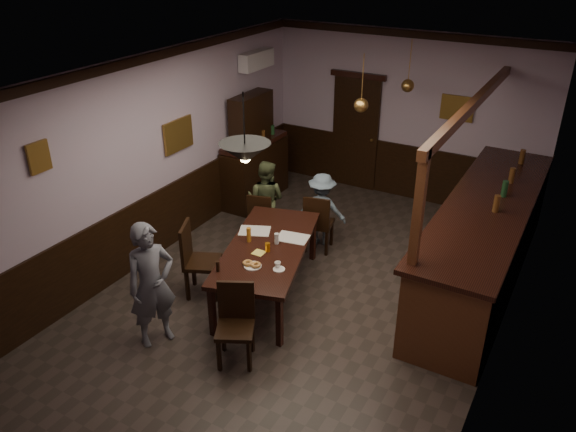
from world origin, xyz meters
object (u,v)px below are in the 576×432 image
Objects in this scene: chair_far_right at (318,221)px; person_seated_left at (266,200)px; dining_table at (267,250)px; chair_far_left at (261,217)px; pendant_brass_far at (408,86)px; pendant_iron at (245,153)px; soda_can at (268,247)px; person_standing at (152,285)px; coffee_cup at (278,265)px; chair_near at (236,319)px; chair_side at (196,257)px; pendant_brass_mid at (361,105)px; bar_counter at (485,238)px; person_seated_right at (322,209)px; sideboard at (254,159)px.

chair_far_right is 0.73× the size of person_seated_left.
chair_far_left is (-0.79, 1.10, -0.20)m from dining_table.
pendant_brass_far reaches higher than chair_far_left.
pendant_iron is at bearing 82.04° from chair_far_right.
pendant_iron and pendant_brass_far have the same top height.
person_seated_left reaches higher than soda_can.
coffee_cup is at bearing -18.74° from person_standing.
chair_near is 0.92× the size of chair_side.
coffee_cup is at bearing -93.58° from pendant_brass_mid.
chair_near reaches higher than chair_far_right.
person_seated_left is at bearing -133.67° from pendant_brass_far.
soda_can is at bearing -2.84° from person_standing.
bar_counter reaches higher than chair_far_left.
pendant_brass_far is at bearing 82.46° from pendant_iron.
chair_far_right is at bearing 179.81° from chair_far_left.
bar_counter is (2.42, 0.22, 0.06)m from person_seated_right.
person_seated_left is 2.93m from pendant_iron.
chair_side is 0.66× the size of person_standing.
person_seated_left reaches higher than chair_side.
sideboard is (-1.86, 2.58, -0.02)m from soda_can.
person_standing reaches higher than person_seated_left.
chair_near reaches higher than soda_can.
soda_can is at bearing 78.27° from chair_far_right.
pendant_brass_far reaches higher than person_standing.
bar_counter is at bearing 4.97° from pendant_brass_mid.
dining_table is 2.28× the size of chair_side.
soda_can is at bearing 76.09° from chair_near.
pendant_iron is at bearing -130.21° from bar_counter.
person_seated_right is (-0.00, 1.61, -0.10)m from dining_table.
person_seated_right is (0.83, 2.08, 0.01)m from chair_side.
person_seated_left is at bearing 122.57° from soda_can.
coffee_cup is 0.67× the size of soda_can.
sideboard reaches higher than coffee_cup.
person_seated_left is at bearing 122.49° from dining_table.
coffee_cup is 0.02× the size of bar_counter.
pendant_brass_far reaches higher than bar_counter.
person_seated_left is 3.32m from bar_counter.
chair_far_right is 0.98× the size of chair_near.
sideboard is at bearing 125.80° from soda_can.
person_standing is (0.18, -1.03, 0.22)m from chair_side.
chair_far_left is 3.06m from pendant_brass_far.
dining_table is at bearing 74.89° from chair_far_right.
chair_far_left is 2.82m from pendant_iron.
pendant_brass_far is (1.59, 1.67, 1.65)m from person_seated_left.
person_seated_right is at bearing -163.00° from chair_far_left.
pendant_brass_mid reaches higher than chair_near.
bar_counter reaches higher than person_seated_left.
chair_side is (-0.84, -0.47, -0.11)m from dining_table.
dining_table is at bearing -54.08° from sideboard.
chair_side is 2.24m from person_seated_right.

